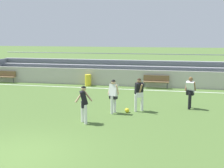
{
  "coord_description": "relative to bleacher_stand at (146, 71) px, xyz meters",
  "views": [
    {
      "loc": [
        4.65,
        -7.83,
        3.73
      ],
      "look_at": [
        1.37,
        7.45,
        1.07
      ],
      "focal_mm": 46.71,
      "sensor_mm": 36.0,
      "label": 1
    }
  ],
  "objects": [
    {
      "name": "player_dark_pressing_high",
      "position": [
        0.51,
        -8.98,
        0.06
      ],
      "size": [
        0.49,
        0.71,
        1.64
      ],
      "color": "white",
      "rests_on": "ground"
    },
    {
      "name": "bench_near_bin",
      "position": [
        0.94,
        -2.49,
        -0.37
      ],
      "size": [
        1.8,
        0.4,
        0.9
      ],
      "color": "brown",
      "rests_on": "ground"
    },
    {
      "name": "bleacher_stand",
      "position": [
        0.0,
        0.0,
        0.0
      ],
      "size": [
        25.77,
        2.57,
        2.18
      ],
      "color": "#B2B2B7",
      "rests_on": "ground"
    },
    {
      "name": "player_white_trailing_run",
      "position": [
        -0.64,
        -9.62,
        0.06
      ],
      "size": [
        0.54,
        0.41,
        1.64
      ],
      "color": "white",
      "rests_on": "ground"
    },
    {
      "name": "soccer_ball",
      "position": [
        -0.02,
        -9.35,
        -0.8
      ],
      "size": [
        0.22,
        0.22,
        0.22
      ],
      "primitive_type": "sphere",
      "color": "yellow",
      "rests_on": "ground"
    },
    {
      "name": "sideline_wall",
      "position": [
        -2.51,
        -2.12,
        -0.31
      ],
      "size": [
        48.0,
        0.16,
        1.21
      ],
      "primitive_type": "cube",
      "color": "#BCB7AD",
      "rests_on": "ground"
    },
    {
      "name": "bench_near_wall_gap",
      "position": [
        -10.88,
        -2.49,
        -0.37
      ],
      "size": [
        1.8,
        0.4,
        0.9
      ],
      "color": "brown",
      "rests_on": "ground"
    },
    {
      "name": "player_white_dropping_back",
      "position": [
        2.98,
        -7.93,
        0.06
      ],
      "size": [
        0.58,
        0.48,
        1.63
      ],
      "color": "black",
      "rests_on": "ground"
    },
    {
      "name": "player_dark_overlapping",
      "position": [
        -1.55,
        -11.4,
        0.04
      ],
      "size": [
        0.68,
        0.48,
        1.62
      ],
      "color": "white",
      "rests_on": "ground"
    },
    {
      "name": "field_line_sideline",
      "position": [
        -2.51,
        -3.37,
        -0.91
      ],
      "size": [
        44.0,
        0.12,
        0.01
      ],
      "primitive_type": "cube",
      "color": "white",
      "rests_on": "ground"
    },
    {
      "name": "ground_plane",
      "position": [
        -2.51,
        -15.05,
        -0.91
      ],
      "size": [
        160.0,
        160.0,
        0.0
      ],
      "primitive_type": "plane",
      "color": "#4C6B30"
    },
    {
      "name": "trash_bin",
      "position": [
        -4.03,
        -2.54,
        -0.5
      ],
      "size": [
        0.46,
        0.46,
        0.84
      ],
      "primitive_type": "cylinder",
      "color": "yellow",
      "rests_on": "ground"
    }
  ]
}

